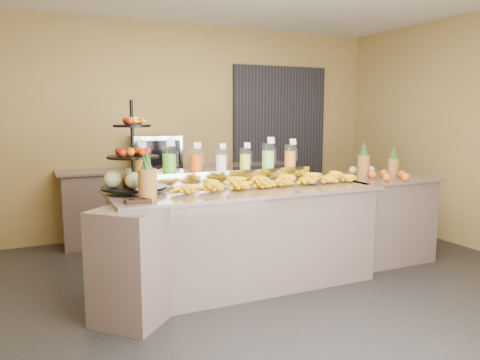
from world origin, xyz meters
TOP-DOWN VIEW (x-y plane):
  - ground at (0.00, 0.00)m, footprint 6.00×6.00m
  - room_envelope at (0.19, 0.79)m, footprint 6.04×5.02m
  - buffet_counter at (-0.12, 0.26)m, footprint 2.75×1.25m
  - right_counter at (1.70, 0.40)m, footprint 1.08×0.88m
  - back_ledge at (0.00, 2.25)m, footprint 3.10×0.55m
  - pitcher_tray at (-0.11, 0.58)m, footprint 1.85×0.30m
  - juice_pitcher_orange_a at (-0.89, 0.58)m, footprint 0.12×0.13m
  - juice_pitcher_green at (-0.63, 0.58)m, footprint 0.13×0.14m
  - juice_pitcher_orange_b at (-0.37, 0.58)m, footprint 0.12×0.12m
  - juice_pitcher_milk at (-0.11, 0.58)m, footprint 0.11×0.11m
  - juice_pitcher_lemon at (0.15, 0.58)m, footprint 0.11×0.11m
  - juice_pitcher_lime at (0.41, 0.58)m, footprint 0.13×0.14m
  - juice_pitcher_orange_c at (0.67, 0.58)m, footprint 0.12×0.13m
  - banana_heap at (0.26, 0.26)m, footprint 1.92×0.17m
  - fruit_stand at (-0.96, 0.46)m, footprint 0.67×0.67m
  - condiment_caddy at (-1.07, -0.03)m, footprint 0.20×0.15m
  - pineapple_left_a at (-0.97, 0.04)m, footprint 0.15×0.15m
  - pineapple_left_b at (-0.91, 0.72)m, footprint 0.16×0.16m
  - right_fruit_pile at (1.63, 0.25)m, footprint 0.45×0.43m
  - oven_warmer at (-0.33, 2.25)m, footprint 0.67×0.50m

SIDE VIEW (x-z plane):
  - ground at x=0.00m, z-range 0.00..0.00m
  - buffet_counter at x=-0.12m, z-range 0.00..0.93m
  - back_ledge at x=0.00m, z-range 0.00..0.93m
  - right_counter at x=1.70m, z-range 0.00..0.93m
  - condiment_caddy at x=-1.07m, z-range 0.93..0.96m
  - banana_heap at x=0.26m, z-range 0.92..1.08m
  - pitcher_tray at x=-0.11m, z-range 0.93..1.08m
  - right_fruit_pile at x=1.63m, z-range 0.89..1.13m
  - pineapple_left_a at x=-0.97m, z-range 0.88..1.29m
  - pineapple_left_b at x=-0.91m, z-range 0.88..1.33m
  - oven_warmer at x=-0.33m, z-range 0.93..1.34m
  - fruit_stand at x=-0.96m, z-range 0.73..1.54m
  - juice_pitcher_milk at x=-0.11m, z-range 1.04..1.30m
  - juice_pitcher_lemon at x=0.15m, z-range 1.04..1.30m
  - juice_pitcher_orange_b at x=-0.37m, z-range 1.03..1.32m
  - juice_pitcher_orange_c at x=0.67m, z-range 1.03..1.33m
  - juice_pitcher_orange_a at x=-0.89m, z-range 1.03..1.33m
  - juice_pitcher_lime at x=0.41m, z-range 1.03..1.35m
  - juice_pitcher_green at x=-0.63m, z-range 1.03..1.35m
  - room_envelope at x=0.19m, z-range 0.47..3.29m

